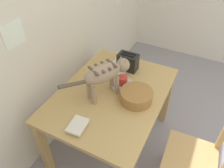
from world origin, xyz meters
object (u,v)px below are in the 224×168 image
(wooden_chair_near, at_px, (196,158))
(book_stack, at_px, (78,125))
(toaster, at_px, (128,62))
(magazine, at_px, (120,66))
(cat, at_px, (106,73))
(saucer_bowl, at_px, (122,85))
(dining_table, at_px, (112,99))
(wicker_basket, at_px, (136,96))
(coffee_mug, at_px, (123,80))

(wooden_chair_near, bearing_deg, book_stack, 108.69)
(toaster, relative_size, wooden_chair_near, 0.22)
(book_stack, distance_m, toaster, 0.87)
(magazine, distance_m, wooden_chair_near, 1.12)
(magazine, bearing_deg, book_stack, -175.30)
(cat, distance_m, saucer_bowl, 0.28)
(dining_table, height_order, wicker_basket, wicker_basket)
(dining_table, xyz_separation_m, wicker_basket, (0.01, -0.23, 0.14))
(wicker_basket, bearing_deg, cat, 99.70)
(cat, distance_m, coffee_mug, 0.25)
(magazine, height_order, book_stack, book_stack)
(coffee_mug, bearing_deg, book_stack, 170.33)
(coffee_mug, xyz_separation_m, book_stack, (-0.59, 0.10, -0.05))
(dining_table, height_order, magazine, magazine)
(wooden_chair_near, bearing_deg, toaster, 56.38)
(toaster, bearing_deg, wicker_basket, -147.03)
(coffee_mug, bearing_deg, magazine, 29.09)
(wooden_chair_near, bearing_deg, coffee_mug, 70.24)
(dining_table, distance_m, wooden_chair_near, 0.87)
(cat, relative_size, wooden_chair_near, 0.65)
(saucer_bowl, relative_size, wicker_basket, 0.77)
(cat, height_order, wooden_chair_near, cat)
(saucer_bowl, xyz_separation_m, coffee_mug, (0.00, 0.00, 0.05))
(saucer_bowl, relative_size, wooden_chair_near, 0.23)
(toaster, bearing_deg, dining_table, -176.72)
(book_stack, relative_size, wicker_basket, 0.70)
(wicker_basket, relative_size, wooden_chair_near, 0.30)
(book_stack, relative_size, wooden_chair_near, 0.21)
(wicker_basket, bearing_deg, dining_table, 91.63)
(dining_table, distance_m, coffee_mug, 0.21)
(saucer_bowl, relative_size, magazine, 0.75)
(coffee_mug, relative_size, wooden_chair_near, 0.14)
(cat, xyz_separation_m, wooden_chair_near, (-0.08, -0.87, -0.52))
(wooden_chair_near, bearing_deg, cat, 82.21)
(book_stack, bearing_deg, dining_table, -6.91)
(cat, bearing_deg, wicker_basket, 36.94)
(coffee_mug, xyz_separation_m, wicker_basket, (-0.12, -0.19, -0.02))
(book_stack, height_order, toaster, toaster)
(toaster, bearing_deg, magazine, 83.61)
(wicker_basket, distance_m, wooden_chair_near, 0.70)
(wicker_basket, bearing_deg, book_stack, 148.81)
(magazine, height_order, wicker_basket, wicker_basket)
(cat, bearing_deg, book_stack, -65.12)
(coffee_mug, bearing_deg, wicker_basket, -122.64)
(dining_table, xyz_separation_m, cat, (-0.04, 0.04, 0.32))
(cat, relative_size, toaster, 3.02)
(wicker_basket, bearing_deg, wooden_chair_near, -101.48)
(wicker_basket, bearing_deg, toaster, 32.97)
(saucer_bowl, xyz_separation_m, wooden_chair_near, (-0.24, -0.79, -0.30))
(cat, relative_size, wicker_basket, 2.16)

